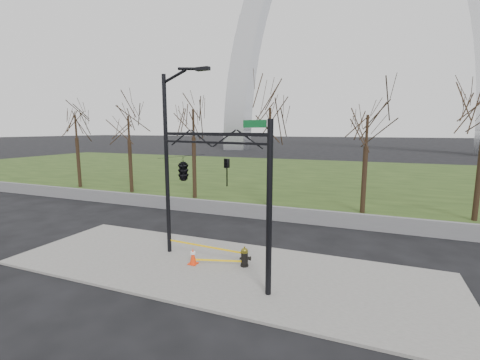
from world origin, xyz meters
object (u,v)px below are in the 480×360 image
at_px(fire_hydrant, 245,257).
at_px(traffic_cone, 193,256).
at_px(traffic_signal_mast, 197,170).
at_px(street_light, 170,152).

height_order(fire_hydrant, traffic_cone, fire_hydrant).
distance_m(fire_hydrant, traffic_signal_mast, 4.11).
xyz_separation_m(fire_hydrant, traffic_cone, (-2.08, -0.61, -0.04)).
bearing_deg(traffic_signal_mast, traffic_cone, 155.65).
bearing_deg(street_light, traffic_signal_mast, -26.24).
xyz_separation_m(fire_hydrant, street_light, (-3.59, 0.23, 4.21)).
relative_size(fire_hydrant, street_light, 0.10).
height_order(traffic_cone, traffic_signal_mast, traffic_signal_mast).
bearing_deg(street_light, fire_hydrant, 1.94).
height_order(fire_hydrant, traffic_signal_mast, traffic_signal_mast).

